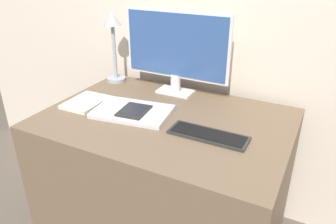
{
  "coord_description": "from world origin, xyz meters",
  "views": [
    {
      "loc": [
        0.62,
        -1.07,
        1.4
      ],
      "look_at": [
        0.04,
        0.05,
        0.79
      ],
      "focal_mm": 35.0,
      "sensor_mm": 36.0,
      "label": 1
    }
  ],
  "objects_px": {
    "ereader": "(134,111)",
    "desk_lamp": "(113,36)",
    "notebook": "(86,102)",
    "keyboard": "(208,135)",
    "monitor": "(176,49)",
    "laptop": "(133,112)"
  },
  "relations": [
    {
      "from": "ereader",
      "to": "desk_lamp",
      "type": "distance_m",
      "value": 0.54
    },
    {
      "from": "desk_lamp",
      "to": "notebook",
      "type": "bearing_deg",
      "value": -80.45
    },
    {
      "from": "keyboard",
      "to": "ereader",
      "type": "height_order",
      "value": "ereader"
    },
    {
      "from": "monitor",
      "to": "ereader",
      "type": "relative_size",
      "value": 3.5
    },
    {
      "from": "monitor",
      "to": "laptop",
      "type": "relative_size",
      "value": 1.51
    },
    {
      "from": "monitor",
      "to": "laptop",
      "type": "xyz_separation_m",
      "value": [
        -0.06,
        -0.33,
        -0.22
      ]
    },
    {
      "from": "monitor",
      "to": "keyboard",
      "type": "distance_m",
      "value": 0.54
    },
    {
      "from": "keyboard",
      "to": "desk_lamp",
      "type": "xyz_separation_m",
      "value": [
        -0.72,
        0.37,
        0.26
      ]
    },
    {
      "from": "monitor",
      "to": "notebook",
      "type": "bearing_deg",
      "value": -134.43
    },
    {
      "from": "monitor",
      "to": "ereader",
      "type": "distance_m",
      "value": 0.4
    },
    {
      "from": "monitor",
      "to": "laptop",
      "type": "bearing_deg",
      "value": -100.81
    },
    {
      "from": "laptop",
      "to": "notebook",
      "type": "height_order",
      "value": "laptop"
    },
    {
      "from": "monitor",
      "to": "ereader",
      "type": "height_order",
      "value": "monitor"
    },
    {
      "from": "laptop",
      "to": "monitor",
      "type": "bearing_deg",
      "value": 79.19
    },
    {
      "from": "monitor",
      "to": "notebook",
      "type": "height_order",
      "value": "monitor"
    },
    {
      "from": "monitor",
      "to": "desk_lamp",
      "type": "relative_size",
      "value": 1.44
    },
    {
      "from": "keyboard",
      "to": "notebook",
      "type": "distance_m",
      "value": 0.66
    },
    {
      "from": "desk_lamp",
      "to": "notebook",
      "type": "xyz_separation_m",
      "value": [
        0.06,
        -0.34,
        -0.25
      ]
    },
    {
      "from": "keyboard",
      "to": "desk_lamp",
      "type": "relative_size",
      "value": 0.82
    },
    {
      "from": "ereader",
      "to": "notebook",
      "type": "xyz_separation_m",
      "value": [
        -0.29,
        0.0,
        -0.02
      ]
    },
    {
      "from": "laptop",
      "to": "ereader",
      "type": "distance_m",
      "value": 0.03
    },
    {
      "from": "notebook",
      "to": "ereader",
      "type": "bearing_deg",
      "value": -0.82
    }
  ]
}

